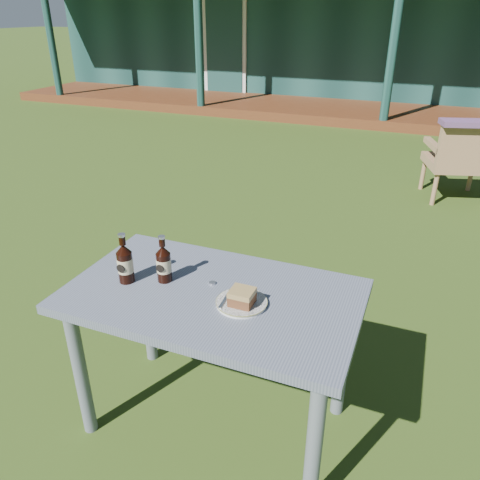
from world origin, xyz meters
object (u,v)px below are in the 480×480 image
at_px(armchair_left, 462,158).
at_px(plate, 242,302).
at_px(cake_slice, 242,297).
at_px(cafe_table, 213,312).
at_px(cola_bottle_near, 164,263).
at_px(cola_bottle_far, 125,263).

bearing_deg(armchair_left, plate, -104.37).
bearing_deg(cake_slice, cafe_table, 160.94).
xyz_separation_m(cake_slice, armchair_left, (0.90, 3.56, -0.32)).
distance_m(cake_slice, cola_bottle_near, 0.38).
bearing_deg(cola_bottle_near, cake_slice, -8.77).
relative_size(cola_bottle_near, armchair_left, 0.27).
height_order(cafe_table, plate, plate).
relative_size(plate, cola_bottle_near, 0.97).
height_order(plate, cola_bottle_near, cola_bottle_near).
xyz_separation_m(cake_slice, cola_bottle_far, (-0.53, -0.01, 0.04)).
xyz_separation_m(cake_slice, cola_bottle_near, (-0.38, 0.06, 0.04)).
bearing_deg(cake_slice, cola_bottle_near, 171.23).
relative_size(cafe_table, cola_bottle_near, 5.70).
height_order(cola_bottle_far, armchair_left, cola_bottle_far).
bearing_deg(cola_bottle_near, cola_bottle_far, -155.77).
distance_m(cafe_table, armchair_left, 3.67).
height_order(cola_bottle_near, cola_bottle_far, cola_bottle_far).
xyz_separation_m(plate, armchair_left, (0.91, 3.55, -0.28)).
bearing_deg(armchair_left, cola_bottle_near, -110.06).
relative_size(cola_bottle_far, armchair_left, 0.28).
relative_size(cafe_table, plate, 5.88).
distance_m(cake_slice, cola_bottle_far, 0.53).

